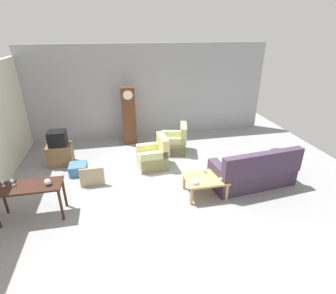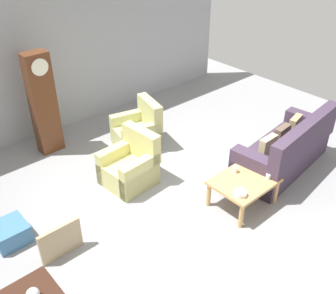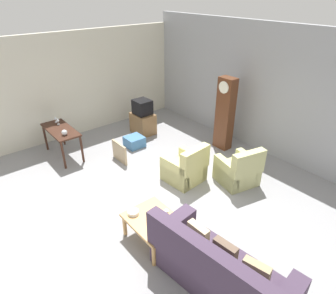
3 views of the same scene
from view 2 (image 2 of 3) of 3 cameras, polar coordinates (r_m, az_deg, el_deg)
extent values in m
plane|color=gray|center=(6.27, 2.50, -8.21)|extent=(10.40, 10.40, 0.00)
cube|color=#9EA0A5|center=(8.13, -15.52, 13.52)|extent=(8.40, 0.16, 3.20)
cube|color=#423347|center=(7.23, 16.22, -1.28)|extent=(2.18, 1.06, 0.44)
cube|color=#423347|center=(6.85, 19.49, 1.24)|extent=(2.11, 0.43, 0.60)
cube|color=#423347|center=(7.92, 19.52, 2.24)|extent=(0.33, 0.86, 0.68)
cube|color=#423347|center=(6.46, 12.48, -3.80)|extent=(0.33, 0.86, 0.68)
cube|color=#9E8966|center=(7.43, 18.09, 2.97)|extent=(0.38, 0.20, 0.36)
cube|color=brown|center=(7.04, 16.35, 1.58)|extent=(0.37, 0.15, 0.36)
cube|color=#C6B284|center=(6.67, 14.41, 0.04)|extent=(0.36, 0.13, 0.36)
cube|color=#CCC67A|center=(6.58, -5.84, -3.87)|extent=(0.81, 0.81, 0.40)
cube|color=#CCC67A|center=(6.50, -3.93, 0.59)|extent=(0.24, 0.77, 0.52)
cube|color=#CCC67A|center=(6.72, -7.56, -2.11)|extent=(0.77, 0.22, 0.60)
cube|color=#CCC67A|center=(6.34, -4.11, -4.27)|extent=(0.77, 0.22, 0.60)
cube|color=#BFBF7D|center=(7.56, -4.77, 1.42)|extent=(0.92, 0.92, 0.40)
cube|color=#BFBF7D|center=(7.45, -2.67, 5.06)|extent=(0.36, 0.78, 0.52)
cube|color=#BFBF7D|center=(7.75, -5.70, 3.07)|extent=(0.78, 0.34, 0.60)
cube|color=#BFBF7D|center=(7.27, -3.86, 1.03)|extent=(0.78, 0.34, 0.60)
cube|color=tan|center=(6.09, 11.09, -4.96)|extent=(0.96, 0.76, 0.05)
cylinder|color=tan|center=(5.83, 10.69, -9.91)|extent=(0.07, 0.07, 0.41)
cylinder|color=tan|center=(6.39, 15.54, -6.31)|extent=(0.07, 0.07, 0.41)
cylinder|color=tan|center=(6.13, 6.00, -6.96)|extent=(0.07, 0.07, 0.41)
cylinder|color=tan|center=(6.66, 11.02, -3.80)|extent=(0.07, 0.07, 0.41)
cylinder|color=#381E14|center=(4.83, -17.27, -19.94)|extent=(0.06, 0.06, 0.72)
cube|color=#562D19|center=(7.43, -17.83, 6.01)|extent=(0.44, 0.28, 1.93)
cylinder|color=silver|center=(7.01, -18.29, 11.05)|extent=(0.30, 0.02, 0.30)
cube|color=tan|center=(5.50, -15.45, -13.18)|extent=(0.60, 0.05, 0.50)
cube|color=teal|center=(6.00, -22.11, -11.60)|extent=(0.46, 0.47, 0.28)
sphere|color=silver|center=(4.27, -19.22, -19.72)|extent=(0.13, 0.13, 0.13)
cylinder|color=white|center=(6.20, 9.83, -3.28)|extent=(0.08, 0.08, 0.10)
cylinder|color=silver|center=(6.17, 14.49, -4.21)|extent=(0.08, 0.08, 0.08)
cylinder|color=white|center=(5.76, 10.57, -6.69)|extent=(0.19, 0.19, 0.06)
camera|label=1|loc=(3.10, 91.33, -9.27)|focal=28.30mm
camera|label=3|loc=(7.08, 47.88, 21.43)|focal=31.43mm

